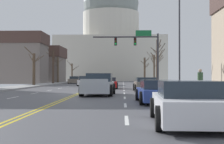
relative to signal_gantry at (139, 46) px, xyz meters
name	(u,v)px	position (x,y,z in m)	size (l,w,h in m)	color
ground	(76,94)	(-5.38, -16.18, -4.88)	(20.00, 180.00, 0.20)	#4D4D52
signal_gantry	(139,46)	(0.00, 0.00, 0.00)	(7.91, 0.41, 6.70)	#28282D
street_lamp_right	(176,29)	(2.56, -11.70, 0.44)	(2.26, 0.24, 8.91)	#333338
capitol_building	(111,36)	(-5.38, 55.50, 7.77)	(30.15, 18.18, 32.52)	beige
sedan_near_00	(108,83)	(-3.57, -4.18, -4.33)	(2.13, 4.36, 1.19)	#B71414
sedan_near_01	(146,85)	(0.05, -10.32, -4.32)	(2.17, 4.51, 1.23)	#6B6056
pickup_truck_near_02	(99,85)	(-3.71, -16.60, -4.20)	(2.31, 5.28, 1.55)	#ADB2B7
sedan_near_03	(158,92)	(-0.20, -23.18, -4.35)	(2.20, 4.72, 1.16)	navy
sedan_near_04	(188,103)	(-0.13, -30.65, -4.31)	(2.15, 4.67, 1.23)	silver
sedan_oncoming_00	(86,81)	(-6.99, 5.10, -4.31)	(2.14, 4.39, 1.25)	silver
sedan_oncoming_01	(75,80)	(-10.59, 19.13, -4.30)	(1.99, 4.31, 1.27)	#6B6056
sedan_oncoming_02	(83,79)	(-10.41, 29.88, -4.29)	(2.01, 4.43, 1.32)	silver
flank_building_00	(12,58)	(-21.48, 17.78, -0.43)	(12.04, 6.97, 8.82)	slate
flank_building_01	(31,65)	(-20.91, 28.05, -1.22)	(13.52, 9.24, 7.23)	slate
bare_tree_00	(154,68)	(3.25, 16.04, -2.21)	(2.16, 1.66, 5.26)	#4C3D2D
bare_tree_01	(72,72)	(-13.53, 35.42, -2.59)	(2.81, 2.19, 4.77)	brown
bare_tree_02	(157,68)	(3.17, 9.92, -2.33)	(1.95, 1.12, 5.17)	#4C3D2D
bare_tree_03	(53,65)	(-13.41, 14.04, -1.83)	(1.76, 1.28, 6.07)	#423328
bare_tree_04	(145,69)	(2.55, 29.05, -2.13)	(1.92, 2.41, 5.15)	#4C3D2D
bare_tree_05	(34,68)	(-14.02, 4.58, -2.47)	(2.36, 2.40, 5.16)	#4C3D2D
bare_tree_06	(158,61)	(2.59, 3.90, -1.52)	(1.88, 2.23, 5.98)	#423328
bare_tree_07	(58,69)	(-14.20, 22.28, -2.27)	(1.85, 2.74, 4.76)	brown
pedestrian_00	(200,81)	(2.90, -18.94, -3.83)	(0.35, 0.34, 1.67)	#4C4238
bicycle_parked	(188,88)	(2.80, -15.51, -4.41)	(0.12, 1.77, 0.85)	black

